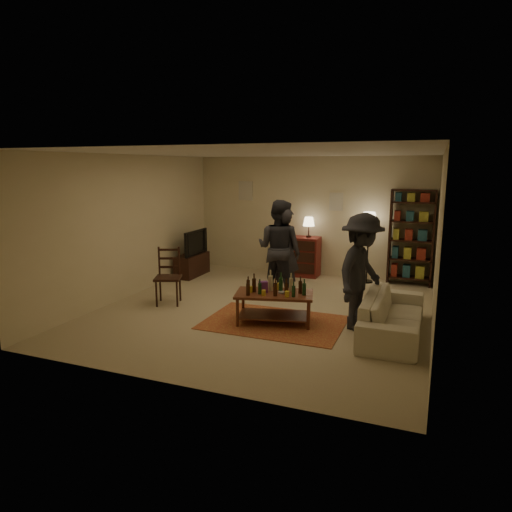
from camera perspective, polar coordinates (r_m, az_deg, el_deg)
The scene contains 13 objects.
floor at distance 8.08m, azimuth 1.04°, elevation -6.74°, with size 6.00×6.00×0.00m, color #C6B793.
room_shell at distance 10.73m, azimuth 3.42°, elevation 7.58°, with size 6.00×6.00×6.00m.
rug at distance 7.44m, azimuth 2.27°, elevation -8.29°, with size 2.20×1.50×0.01m, color maroon.
coffee_table at distance 7.31m, azimuth 2.29°, elevation -5.12°, with size 1.34×0.94×0.84m.
dining_chair at distance 8.49m, azimuth -10.89°, elevation -2.15°, with size 0.59×0.59×1.05m.
tv_stand at distance 10.57m, azimuth -7.99°, elevation -0.39°, with size 0.40×1.00×1.06m.
dresser at distance 10.52m, azimuth 5.24°, elevation 0.12°, with size 1.00×0.50×1.36m.
bookshelf at distance 10.10m, azimuth 18.82°, elevation 2.32°, with size 0.90×0.34×2.02m.
floor_lamp at distance 10.01m, azimuth 13.94°, elevation 3.97°, with size 0.36×0.36×1.53m.
sofa at distance 7.16m, azimuth 16.74°, elevation -7.04°, with size 2.08×0.81×0.61m, color beige.
person_left at distance 8.80m, azimuth 3.67°, elevation 0.52°, with size 0.63×0.41×1.72m, color #292931.
person_right at distance 8.79m, azimuth 2.88°, elevation 0.99°, with size 0.90×0.70×1.86m, color #26272E.
person_by_sofa at distance 7.11m, azimuth 13.04°, elevation -1.97°, with size 1.16×0.67×1.80m, color #222329.
Camera 1 is at (2.68, -7.20, 2.49)m, focal length 32.00 mm.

